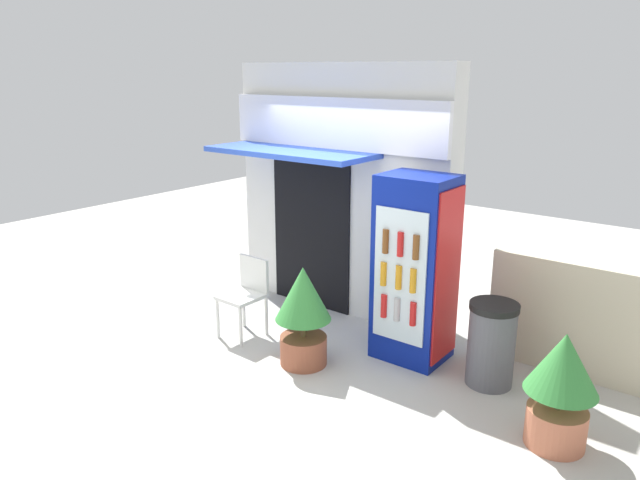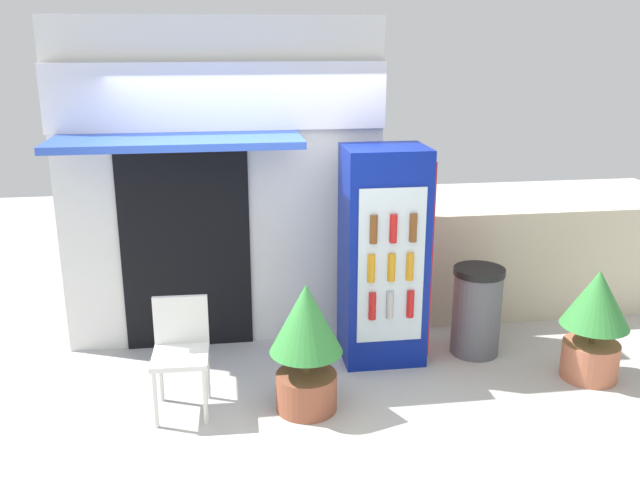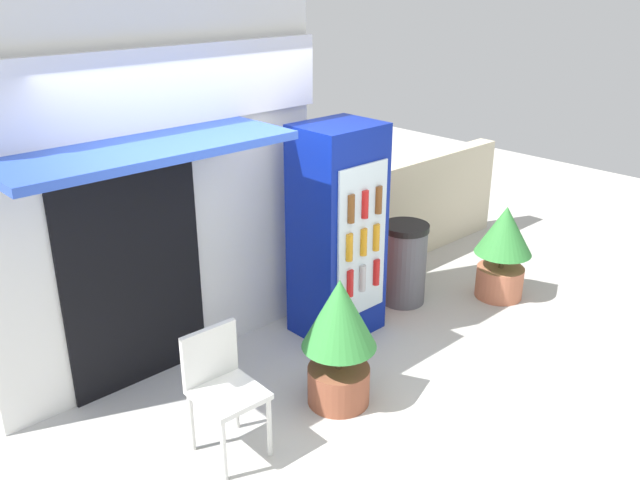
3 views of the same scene
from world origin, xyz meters
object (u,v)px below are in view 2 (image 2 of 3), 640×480
Objects in this scene: potted_plant_near_shop at (306,339)px; drink_cooler at (384,256)px; potted_plant_curbside at (595,318)px; trash_bin at (477,311)px; plastic_chair at (181,346)px.

drink_cooler is at bearing 45.95° from potted_plant_near_shop.
trash_bin is at bearing 143.02° from potted_plant_curbside.
potted_plant_near_shop is 1.07× the size of potted_plant_curbside.
drink_cooler is 1.20m from potted_plant_near_shop.
potted_plant_near_shop is at bearing -176.11° from potted_plant_curbside.
plastic_chair is 0.97m from potted_plant_near_shop.
plastic_chair is 0.85× the size of potted_plant_near_shop.
potted_plant_near_shop is 1.84m from trash_bin.
potted_plant_near_shop is 2.47m from potted_plant_curbside.
drink_cooler reaches higher than plastic_chair.
potted_plant_near_shop is 1.26× the size of trash_bin.
potted_plant_near_shop is (-0.79, -0.82, -0.37)m from drink_cooler.
potted_plant_curbside is at bearing -21.36° from drink_cooler.
trash_bin is (0.87, -0.05, -0.55)m from drink_cooler.
drink_cooler is 1.99× the size of potted_plant_curbside.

